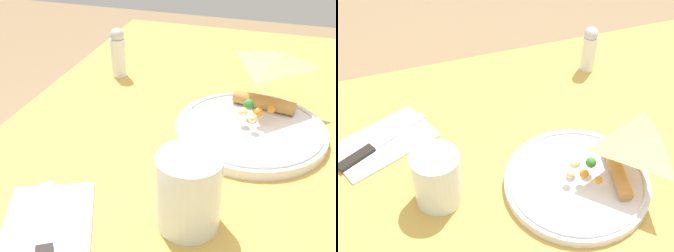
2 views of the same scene
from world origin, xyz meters
TOP-DOWN VIEW (x-y plane):
  - dining_table at (0.00, 0.00)m, footprint 1.24×0.80m
  - plate_pizza at (0.10, -0.02)m, footprint 0.25×0.25m
  - milk_glass at (-0.14, 0.03)m, footprint 0.08×0.08m
  - napkin_folded at (-0.21, 0.19)m, footprint 0.21×0.17m
  - butter_knife at (-0.22, 0.18)m, footprint 0.18×0.11m
  - salt_shaker at (0.25, 0.28)m, footprint 0.03×0.03m

SIDE VIEW (x-z plane):
  - dining_table at x=0.00m, z-range 0.26..0.96m
  - napkin_folded at x=-0.21m, z-range 0.70..0.71m
  - butter_knife at x=-0.22m, z-range 0.71..0.71m
  - plate_pizza at x=0.10m, z-range 0.69..0.74m
  - milk_glass at x=-0.14m, z-range 0.70..0.80m
  - salt_shaker at x=0.25m, z-range 0.70..0.81m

